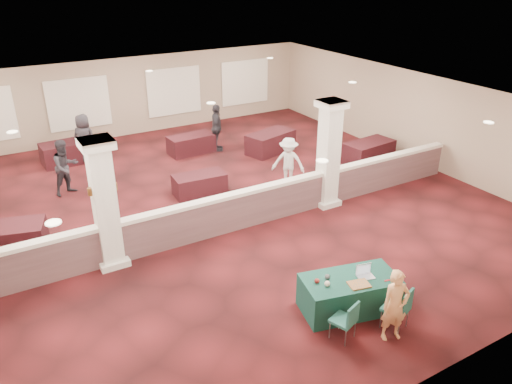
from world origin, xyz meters
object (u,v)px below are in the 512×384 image
far_table_front_right (369,152)px  attendee_d (84,139)px  far_table_front_center (200,184)px  attendee_a (66,167)px  conf_chair_side (347,318)px  attendee_c (217,128)px  far_table_back_left (70,152)px  near_table (349,294)px  far_table_back_right (270,142)px  attendee_b (288,162)px  woman (395,306)px  far_table_back_center (191,144)px  conf_chair_main (400,306)px  far_table_front_left (5,240)px

far_table_front_right → attendee_d: attendee_d is taller
far_table_front_center → attendee_a: (-3.56, 2.13, 0.56)m
conf_chair_side → attendee_d: 12.33m
far_table_front_right → attendee_c: 5.77m
far_table_front_right → attendee_a: 10.42m
far_table_back_left → attendee_d: size_ratio=1.07×
near_table → conf_chair_side: 0.98m
far_table_back_right → far_table_front_right: bearing=-46.5°
conf_chair_side → attendee_b: bearing=45.8°
conf_chair_side → attendee_a: size_ratio=0.48×
far_table_front_center → attendee_c: bearing=55.8°
woman → attendee_d: 12.88m
far_table_front_center → far_table_front_right: size_ratio=0.86×
far_table_back_center → far_table_front_center: bearing=-109.6°
far_table_back_center → far_table_back_right: size_ratio=0.90×
conf_chair_side → woman: (0.82, -0.40, 0.25)m
far_table_back_left → conf_chair_side: bearing=-78.1°
conf_chair_main → attendee_a: bearing=93.0°
conf_chair_main → far_table_back_right: size_ratio=0.49×
conf_chair_side → attendee_d: attendee_d is taller
woman → far_table_front_center: woman is taller
far_table_back_center → woman: bearing=-93.9°
attendee_c → conf_chair_side: bearing=-167.8°
conf_chair_main → attendee_c: bearing=62.0°
near_table → far_table_back_center: 10.44m
far_table_back_center → attendee_c: bearing=-14.4°
woman → far_table_back_right: 10.65m
attendee_b → attendee_c: (-0.49, 4.20, 0.08)m
attendee_c → far_table_back_center: bearing=101.2°
far_table_back_center → far_table_back_right: far_table_back_right is taller
far_table_front_right → conf_chair_main: bearing=-128.3°
attendee_a → attendee_d: size_ratio=0.99×
far_table_front_right → attendee_b: 3.80m
attendee_c → far_table_back_right: bearing=-99.5°
far_table_back_right → attendee_c: bearing=145.0°
near_table → far_table_back_right: size_ratio=1.05×
woman → conf_chair_side: bearing=169.8°
far_table_front_left → attendee_c: bearing=27.3°
conf_chair_main → far_table_back_right: conf_chair_main is taller
far_table_back_left → attendee_c: attendee_c is taller
far_table_front_left → far_table_back_center: bearing=32.0°
woman → attendee_b: 7.41m
conf_chair_side → attendee_d: bearing=80.3°
far_table_back_right → attendee_b: (-1.20, -3.01, 0.44)m
attendee_d → far_table_back_left: bearing=12.1°
near_table → far_table_front_right: size_ratio=1.06×
far_table_back_left → attendee_d: (0.54, -0.28, 0.51)m
far_table_back_center → attendee_b: 4.71m
attendee_b → attendee_d: 7.53m
near_table → attendee_d: bearing=116.9°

